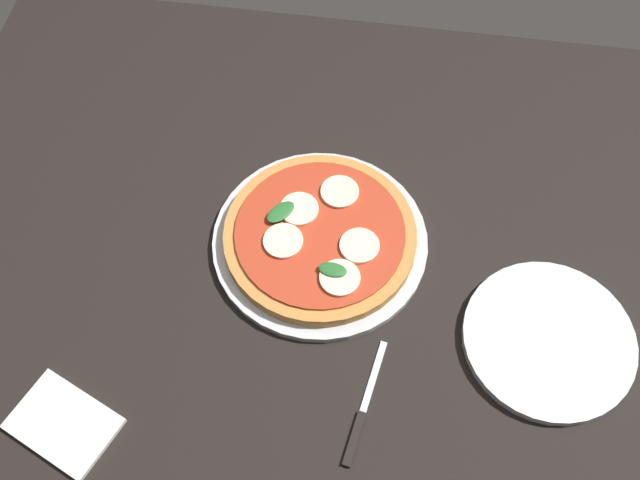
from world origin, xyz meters
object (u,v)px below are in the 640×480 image
(dining_table, at_px, (292,267))
(knife, at_px, (361,418))
(plate_white, at_px, (549,340))
(napkin, at_px, (64,424))
(pizza, at_px, (320,235))
(serving_tray, at_px, (320,241))

(dining_table, distance_m, knife, 0.33)
(plate_white, distance_m, napkin, 0.64)
(pizza, distance_m, plate_white, 0.34)
(napkin, distance_m, knife, 0.38)
(serving_tray, height_order, knife, serving_tray)
(serving_tray, bearing_deg, napkin, -132.41)
(pizza, relative_size, plate_white, 1.20)
(serving_tray, relative_size, plate_white, 1.35)
(serving_tray, distance_m, knife, 0.26)
(dining_table, relative_size, serving_tray, 3.66)
(serving_tray, relative_size, napkin, 2.39)
(plate_white, bearing_deg, napkin, -161.62)
(pizza, bearing_deg, plate_white, -18.31)
(pizza, bearing_deg, knife, -70.35)
(dining_table, height_order, plate_white, plate_white)
(serving_tray, bearing_deg, dining_table, 157.59)
(dining_table, distance_m, plate_white, 0.42)
(plate_white, bearing_deg, pizza, 161.69)
(pizza, xyz_separation_m, napkin, (-0.28, -0.31, -0.02))
(plate_white, xyz_separation_m, knife, (-0.24, -0.14, -0.00))
(serving_tray, xyz_separation_m, knife, (0.09, -0.25, -0.00))
(plate_white, bearing_deg, dining_table, 161.16)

